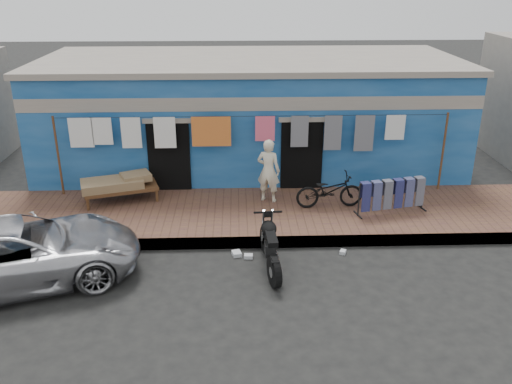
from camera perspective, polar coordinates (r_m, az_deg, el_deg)
The scene contains 14 objects.
ground at distance 10.77m, azimuth 0.39°, elevation -9.74°, with size 80.00×80.00×0.00m, color black.
sidewalk at distance 13.35m, azimuth -0.16°, elevation -2.45°, with size 28.00×3.00×0.25m, color brown.
curb at distance 12.05m, azimuth 0.08°, elevation -5.33°, with size 28.00×0.10×0.25m, color gray.
building at distance 16.61m, azimuth -0.63°, elevation 8.26°, with size 12.20×5.20×3.36m.
clothesline at distance 13.92m, azimuth -2.30°, elevation 6.04°, with size 10.06×0.06×2.10m.
car at distance 11.49m, azimuth -23.93°, elevation -5.80°, with size 2.17×4.78×1.35m, color silver.
seated_person at distance 13.58m, azimuth 1.32°, elevation 2.27°, with size 0.59×0.39×1.63m, color beige.
bicycle at distance 13.42m, azimuth 7.75°, elevation 0.53°, with size 0.58×1.64×1.06m, color black.
motorcycle at distance 11.04m, azimuth 1.52°, elevation -5.63°, with size 0.69×1.72×1.09m, color black, non-canonical shape.
charpoy at distance 14.16m, azimuth -14.04°, elevation 0.32°, with size 2.10×1.43×0.64m, color brown, non-canonical shape.
jeans_rack at distance 13.46m, azimuth 14.08°, elevation -0.35°, with size 1.83×0.74×0.86m, color black, non-canonical shape.
litter_a at distance 11.67m, azimuth -0.80°, elevation -6.79°, with size 0.18×0.14×0.08m, color silver.
litter_b at distance 11.99m, azimuth 9.13°, elevation -6.25°, with size 0.15×0.12×0.08m, color silver.
litter_c at distance 11.77m, azimuth -2.05°, elevation -6.50°, with size 0.22×0.18×0.09m, color silver.
Camera 1 is at (-0.40, -9.12, 5.71)m, focal length 38.00 mm.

